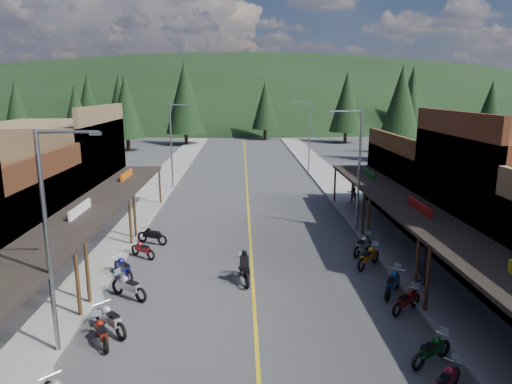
{
  "coord_description": "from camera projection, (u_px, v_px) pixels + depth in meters",
  "views": [
    {
      "loc": [
        -0.51,
        -20.87,
        9.21
      ],
      "look_at": [
        0.38,
        6.85,
        3.0
      ],
      "focal_mm": 32.0,
      "sensor_mm": 36.0,
      "label": 1
    }
  ],
  "objects": [
    {
      "name": "rider_on_bike",
      "position": [
        244.0,
        268.0,
        22.28
      ],
      "size": [
        1.09,
        2.34,
        1.72
      ],
      "rotation": [
        0.0,
        0.0,
        0.16
      ],
      "color": "black",
      "rests_on": "ground"
    },
    {
      "name": "bike_west_6",
      "position": [
        110.0,
        318.0,
        17.57
      ],
      "size": [
        2.06,
        2.1,
        1.26
      ],
      "primitive_type": null,
      "rotation": [
        0.0,
        0.0,
        0.77
      ],
      "color": "#ACACB1",
      "rests_on": "ground"
    },
    {
      "name": "sidewalk_east",
      "position": [
        341.0,
        191.0,
        42.14
      ],
      "size": [
        3.4,
        94.0,
        0.15
      ],
      "primitive_type": "cube",
      "color": "gray",
      "rests_on": "ground"
    },
    {
      "name": "bike_west_5",
      "position": [
        101.0,
        331.0,
        16.77
      ],
      "size": [
        1.45,
        1.96,
        1.08
      ],
      "primitive_type": null,
      "rotation": [
        0.0,
        0.0,
        0.49
      ],
      "color": "maroon",
      "rests_on": "ground"
    },
    {
      "name": "shop_west_3",
      "position": [
        54.0,
        172.0,
        32.2
      ],
      "size": [
        10.9,
        10.2,
        8.2
      ],
      "color": "brown",
      "rests_on": "ground"
    },
    {
      "name": "pine_1",
      "position": [
        120.0,
        100.0,
        88.32
      ],
      "size": [
        5.88,
        5.88,
        12.5
      ],
      "color": "black",
      "rests_on": "ground"
    },
    {
      "name": "bike_west_8",
      "position": [
        123.0,
        267.0,
        22.67
      ],
      "size": [
        1.85,
        2.16,
        1.23
      ],
      "primitive_type": null,
      "rotation": [
        0.0,
        0.0,
        0.63
      ],
      "color": "navy",
      "rests_on": "ground"
    },
    {
      "name": "streetlight_1",
      "position": [
        173.0,
        142.0,
        42.65
      ],
      "size": [
        2.16,
        0.18,
        8.0
      ],
      "color": "gray",
      "rests_on": "ground"
    },
    {
      "name": "shop_east_3",
      "position": [
        437.0,
        184.0,
        33.28
      ],
      "size": [
        10.9,
        10.2,
        6.2
      ],
      "color": "#4C2D16",
      "rests_on": "ground"
    },
    {
      "name": "bike_east_5",
      "position": [
        432.0,
        349.0,
        15.58
      ],
      "size": [
        2.02,
        1.6,
        1.12
      ],
      "primitive_type": null,
      "rotation": [
        0.0,
        0.0,
        -1.01
      ],
      "color": "#0C4015",
      "rests_on": "ground"
    },
    {
      "name": "pine_10",
      "position": [
        126.0,
        106.0,
        69.1
      ],
      "size": [
        5.38,
        5.38,
        11.6
      ],
      "color": "black",
      "rests_on": "ground"
    },
    {
      "name": "streetlight_3",
      "position": [
        308.0,
        134.0,
        50.88
      ],
      "size": [
        2.16,
        0.18,
        8.0
      ],
      "color": "gray",
      "rests_on": "ground"
    },
    {
      "name": "bike_east_4",
      "position": [
        446.0,
        381.0,
        13.87
      ],
      "size": [
        1.9,
        1.87,
        1.14
      ],
      "primitive_type": null,
      "rotation": [
        0.0,
        0.0,
        -0.8
      ],
      "color": "maroon",
      "rests_on": "ground"
    },
    {
      "name": "streetlight_2",
      "position": [
        357.0,
        165.0,
        29.43
      ],
      "size": [
        2.16,
        0.18,
        8.0
      ],
      "color": "gray",
      "rests_on": "ground"
    },
    {
      "name": "pine_8",
      "position": [
        76.0,
        115.0,
        59.4
      ],
      "size": [
        4.48,
        4.48,
        10.0
      ],
      "color": "black",
      "rests_on": "ground"
    },
    {
      "name": "sidewalk_west",
      "position": [
        152.0,
        192.0,
        41.6
      ],
      "size": [
        3.4,
        94.0,
        0.15
      ],
      "primitive_type": "cube",
      "color": "gray",
      "rests_on": "ground"
    },
    {
      "name": "pine_4",
      "position": [
        347.0,
        102.0,
        79.88
      ],
      "size": [
        5.88,
        5.88,
        12.5
      ],
      "color": "black",
      "rests_on": "ground"
    },
    {
      "name": "pine_2",
      "position": [
        185.0,
        97.0,
        76.89
      ],
      "size": [
        6.72,
        6.72,
        14.0
      ],
      "color": "black",
      "rests_on": "ground"
    },
    {
      "name": "pedestrian_east_a",
      "position": [
        423.0,
        265.0,
        21.7
      ],
      "size": [
        0.55,
        0.74,
        1.86
      ],
      "primitive_type": "imported",
      "rotation": [
        0.0,
        0.0,
        -1.41
      ],
      "color": "#2A1F2F",
      "rests_on": "sidewalk_east"
    },
    {
      "name": "ground",
      "position": [
        253.0,
        282.0,
        22.38
      ],
      "size": [
        220.0,
        220.0,
        0.0
      ],
      "primitive_type": "plane",
      "color": "#38383A",
      "rests_on": "ground"
    },
    {
      "name": "centerline",
      "position": [
        247.0,
        193.0,
        41.89
      ],
      "size": [
        0.15,
        90.0,
        0.01
      ],
      "primitive_type": "cube",
      "color": "gold",
      "rests_on": "ground"
    },
    {
      "name": "bike_west_9",
      "position": [
        143.0,
        249.0,
        25.52
      ],
      "size": [
        1.86,
        1.67,
        1.08
      ],
      "primitive_type": null,
      "rotation": [
        0.0,
        0.0,
        0.9
      ],
      "color": "maroon",
      "rests_on": "ground"
    },
    {
      "name": "bike_west_10",
      "position": [
        152.0,
        235.0,
        27.8
      ],
      "size": [
        2.17,
        1.53,
        1.19
      ],
      "primitive_type": null,
      "rotation": [
        0.0,
        0.0,
        1.12
      ],
      "color": "black",
      "rests_on": "ground"
    },
    {
      "name": "streetlight_0",
      "position": [
        51.0,
        234.0,
        15.34
      ],
      "size": [
        2.16,
        0.18,
        8.0
      ],
      "color": "gray",
      "rests_on": "ground"
    },
    {
      "name": "pine_6",
      "position": [
        491.0,
        105.0,
        84.82
      ],
      "size": [
        5.04,
        5.04,
        11.0
      ],
      "color": "black",
      "rests_on": "ground"
    },
    {
      "name": "pine_11",
      "position": [
        401.0,
        106.0,
        58.5
      ],
      "size": [
        5.82,
        5.82,
        12.4
      ],
      "color": "black",
      "rests_on": "ground"
    },
    {
      "name": "bike_east_7",
      "position": [
        393.0,
        282.0,
        20.85
      ],
      "size": [
        1.8,
        2.24,
        1.25
      ],
      "primitive_type": null,
      "rotation": [
        0.0,
        0.0,
        -0.57
      ],
      "color": "navy",
      "rests_on": "ground"
    },
    {
      "name": "bike_east_6",
      "position": [
        407.0,
        300.0,
        19.27
      ],
      "size": [
        1.9,
        1.69,
        1.1
      ],
      "primitive_type": null,
      "rotation": [
        0.0,
        0.0,
        -0.9
      ],
      "color": "maroon",
      "rests_on": "ground"
    },
    {
      "name": "pine_7",
      "position": [
        88.0,
        100.0,
        93.93
      ],
      "size": [
        5.88,
        5.88,
        12.5
      ],
      "color": "black",
      "rests_on": "ground"
    },
    {
      "name": "pine_0",
      "position": [
        17.0,
        106.0,
        80.19
      ],
      "size": [
        5.04,
        5.04,
        11.0
      ],
      "color": "black",
      "rests_on": "ground"
    },
    {
      "name": "ridge_hill",
      "position": [
        243.0,
        118.0,
        154.05
      ],
      "size": [
        310.0,
        140.0,
        60.0
      ],
      "primitive_type": "ellipsoid",
      "color": "black",
      "rests_on": "ground"
    },
    {
      "name": "bike_east_9",
      "position": [
        363.0,
        244.0,
        26.04
      ],
      "size": [
        1.89,
        2.1,
        1.21
      ],
      "primitive_type": null,
      "rotation": [
        0.0,
        0.0,
        -0.68
      ],
      "color": "#AEADB3",
      "rests_on": "ground"
    },
    {
      "name": "pedestrian_east_b",
      "position": [
        352.0,
        192.0,
        37.45
      ],
      "size": [
        0.89,
        0.58,
        1.72
      ],
      "primitive_type": "imported",
      "rotation": [
        0.0,
        0.0,
        3.27
      ],
      "color": "brown",
      "rests_on": "sidewalk_east"
    },
    {
      "name": "pine_5",
      "position": [
        412.0,
        96.0,
        91.92
      ],
      "size": [
        6.72,
        6.72,
        14.0
      ],
      "color": "black",
      "rests_on": "ground"
    },
    {
      "name": "pine_3",
      "position": [
        265.0,
        105.0,
        85.46
      ],
      "size": [
        5.04,
        5.04,
        11.0
      ],
      "color": "black",
      "rests_on": "ground"
    },
    {
      "name": "bike_east_8",
      "position": [
        369.0,
        256.0,
        24.14
      ],
      "size": [
        2.01,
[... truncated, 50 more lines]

